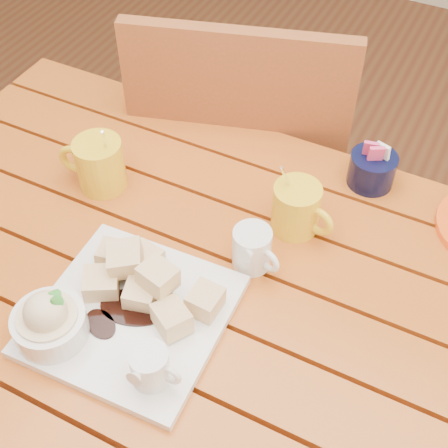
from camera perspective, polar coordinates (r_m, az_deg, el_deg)
The scene contains 7 objects.
table at distance 1.09m, azimuth -3.06°, elevation -8.16°, with size 1.20×0.79×0.75m.
dessert_plate at distance 0.94m, azimuth -10.22°, elevation -7.90°, with size 0.28×0.28×0.11m.
coffee_mug_left at distance 1.13m, azimuth -11.41°, elevation 5.45°, with size 0.12×0.09×0.14m.
coffee_mug_right at distance 1.04m, azimuth 6.72°, elevation 1.44°, with size 0.11×0.08×0.13m.
cream_pitcher at distance 0.99m, azimuth 2.65°, elevation -2.23°, with size 0.09×0.08×0.08m.
sugar_caddy at distance 1.16m, azimuth 13.39°, elevation 4.94°, with size 0.08×0.08×0.09m.
chair_far at distance 1.51m, azimuth 1.79°, elevation 5.61°, with size 0.56×0.56×0.96m.
Camera 1 is at (0.33, -0.52, 1.55)m, focal length 50.00 mm.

